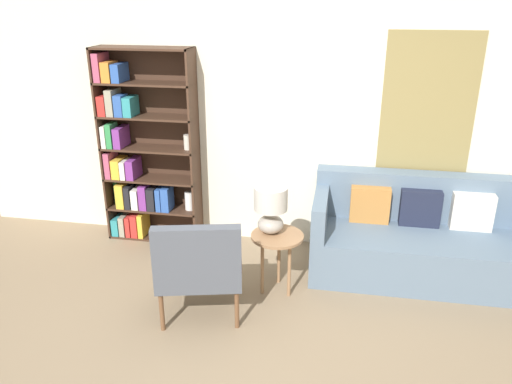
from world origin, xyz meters
The scene contains 7 objects.
ground_plane centered at (0.00, 0.00, 0.00)m, with size 14.00×14.00×0.00m, color #847056.
wall_back centered at (0.03, 2.03, 1.35)m, with size 6.40×0.08×2.70m.
bookshelf centered at (-1.34, 1.85, 0.90)m, with size 0.96×0.30×1.96m.
armchair centered at (-0.35, 0.53, 0.49)m, with size 0.77×0.71×0.86m.
couch centered at (1.41, 1.59, 0.33)m, with size 1.91×0.84×0.88m.
side_table centered at (0.19, 1.04, 0.47)m, with size 0.44×0.44×0.54m.
table_lamp centered at (0.12, 1.08, 0.77)m, with size 0.28×0.28×0.41m.
Camera 1 is at (0.68, -2.68, 2.42)m, focal length 35.00 mm.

